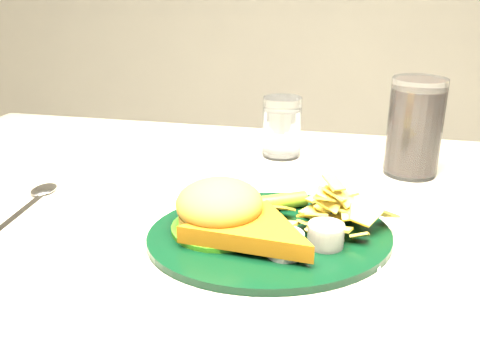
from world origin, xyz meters
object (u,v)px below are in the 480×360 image
(dinner_plate, at_px, (270,214))
(fork_napkin, at_px, (327,235))
(cola_glass, at_px, (415,127))
(water_glass, at_px, (282,127))

(dinner_plate, xyz_separation_m, fork_napkin, (0.07, 0.02, -0.03))
(dinner_plate, relative_size, cola_glass, 1.94)
(water_glass, height_order, fork_napkin, water_glass)
(dinner_plate, distance_m, cola_glass, 0.33)
(dinner_plate, bearing_deg, cola_glass, 36.30)
(dinner_plate, bearing_deg, water_glass, 76.13)
(water_glass, distance_m, fork_napkin, 0.32)
(dinner_plate, relative_size, water_glass, 2.86)
(fork_napkin, bearing_deg, cola_glass, 66.47)
(water_glass, distance_m, cola_glass, 0.22)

